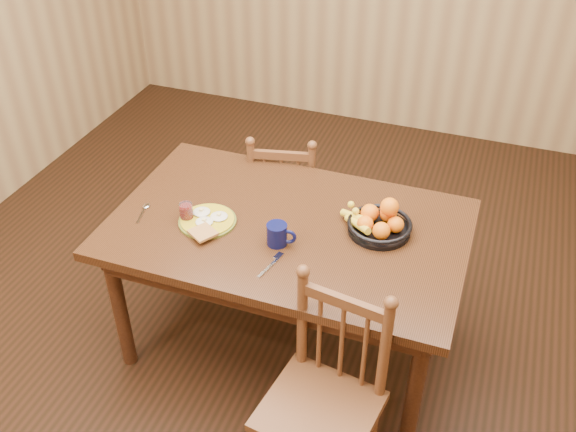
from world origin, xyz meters
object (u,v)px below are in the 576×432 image
(fruit_bowl, at_px, (379,223))
(dining_table, at_px, (288,240))
(breakfast_plate, at_px, (207,221))
(chair_far, at_px, (285,200))
(chair_near, at_px, (324,400))
(coffee_mug, at_px, (278,234))

(fruit_bowl, bearing_deg, dining_table, -166.54)
(breakfast_plate, bearing_deg, fruit_bowl, 15.48)
(chair_far, xyz_separation_m, breakfast_plate, (-0.10, -0.74, 0.34))
(chair_far, height_order, fruit_bowl, fruit_bowl)
(chair_far, relative_size, breakfast_plate, 2.81)
(dining_table, relative_size, breakfast_plate, 5.21)
(chair_near, distance_m, breakfast_plate, 0.95)
(dining_table, relative_size, chair_near, 1.72)
(breakfast_plate, height_order, fruit_bowl, fruit_bowl)
(dining_table, xyz_separation_m, chair_near, (0.38, -0.64, -0.21))
(dining_table, distance_m, chair_far, 0.71)
(breakfast_plate, height_order, coffee_mug, coffee_mug)
(chair_near, xyz_separation_m, breakfast_plate, (-0.73, 0.53, 0.31))
(dining_table, distance_m, breakfast_plate, 0.38)
(chair_far, height_order, breakfast_plate, chair_far)
(dining_table, height_order, breakfast_plate, breakfast_plate)
(dining_table, height_order, chair_far, chair_far)
(breakfast_plate, xyz_separation_m, coffee_mug, (0.35, -0.03, 0.04))
(chair_far, bearing_deg, breakfast_plate, 69.20)
(chair_far, xyz_separation_m, fruit_bowl, (0.64, -0.53, 0.38))
(breakfast_plate, bearing_deg, chair_far, 82.10)
(dining_table, bearing_deg, chair_far, 111.62)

